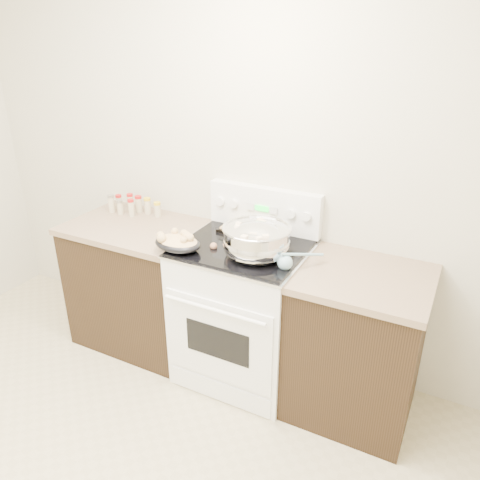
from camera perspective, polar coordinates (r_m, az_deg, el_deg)
The scene contains 9 objects.
counter_left at distance 3.46m, azimuth -11.89°, elevation -5.17°, with size 0.93×0.67×0.92m.
counter_right at distance 2.87m, azimuth 13.94°, elevation -12.18°, with size 0.73×0.67×0.92m.
kitchen_range at distance 3.05m, azimuth 0.47°, elevation -8.39°, with size 0.78×0.73×1.22m.
mixing_bowl at distance 2.67m, azimuth 2.02°, elevation -0.12°, with size 0.45×0.45×0.23m.
roasting_pan at distance 2.77m, azimuth -7.63°, elevation -0.26°, with size 0.31×0.22×0.11m.
baking_sheet at distance 3.03m, azimuth 1.32°, elevation 1.53°, with size 0.38×0.27×0.06m.
wooden_spoon at distance 2.80m, azimuth -2.41°, elevation -0.63°, with size 0.19×0.23×0.04m.
blue_ladle at distance 2.56m, azimuth 5.73°, elevation -2.64°, with size 0.20×0.24×0.11m.
spice_jars at distance 3.46m, azimuth -12.99°, elevation 4.18°, with size 0.40×0.14×0.13m.
Camera 1 is at (1.50, -0.86, 2.14)m, focal length 35.00 mm.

